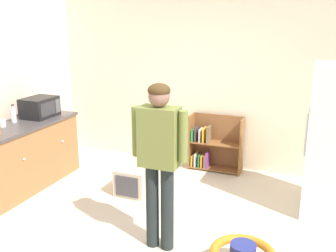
{
  "coord_description": "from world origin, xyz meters",
  "views": [
    {
      "loc": [
        1.47,
        -3.36,
        2.26
      ],
      "look_at": [
        -0.04,
        0.45,
        1.12
      ],
      "focal_mm": 41.59,
      "sensor_mm": 36.0,
      "label": 1
    }
  ],
  "objects_px": {
    "kitchen_counter": "(5,164)",
    "standing_person": "(159,152)",
    "clear_bottle": "(14,115)",
    "pet_carrier": "(136,179)",
    "bookshelf": "(213,146)",
    "microwave": "(40,107)",
    "white_cup": "(3,123)"
  },
  "relations": [
    {
      "from": "kitchen_counter",
      "to": "standing_person",
      "type": "distance_m",
      "value": 2.39
    },
    {
      "from": "kitchen_counter",
      "to": "clear_bottle",
      "type": "relative_size",
      "value": 9.77
    },
    {
      "from": "pet_carrier",
      "to": "bookshelf",
      "type": "bearing_deg",
      "value": 57.7
    },
    {
      "from": "standing_person",
      "to": "microwave",
      "type": "height_order",
      "value": "standing_person"
    },
    {
      "from": "standing_person",
      "to": "clear_bottle",
      "type": "distance_m",
      "value": 2.53
    },
    {
      "from": "kitchen_counter",
      "to": "bookshelf",
      "type": "xyz_separation_m",
      "value": [
        2.24,
        1.92,
        -0.08
      ]
    },
    {
      "from": "kitchen_counter",
      "to": "white_cup",
      "type": "bearing_deg",
      "value": 126.84
    },
    {
      "from": "kitchen_counter",
      "to": "clear_bottle",
      "type": "distance_m",
      "value": 0.67
    },
    {
      "from": "standing_person",
      "to": "pet_carrier",
      "type": "bearing_deg",
      "value": 126.28
    },
    {
      "from": "bookshelf",
      "to": "white_cup",
      "type": "xyz_separation_m",
      "value": [
        -2.34,
        -1.78,
        0.58
      ]
    },
    {
      "from": "standing_person",
      "to": "white_cup",
      "type": "height_order",
      "value": "standing_person"
    },
    {
      "from": "pet_carrier",
      "to": "white_cup",
      "type": "height_order",
      "value": "white_cup"
    },
    {
      "from": "bookshelf",
      "to": "standing_person",
      "type": "bearing_deg",
      "value": -88.4
    },
    {
      "from": "kitchen_counter",
      "to": "microwave",
      "type": "distance_m",
      "value": 0.96
    },
    {
      "from": "microwave",
      "to": "white_cup",
      "type": "relative_size",
      "value": 5.05
    },
    {
      "from": "bookshelf",
      "to": "pet_carrier",
      "type": "bearing_deg",
      "value": -122.3
    },
    {
      "from": "pet_carrier",
      "to": "microwave",
      "type": "bearing_deg",
      "value": 179.89
    },
    {
      "from": "bookshelf",
      "to": "microwave",
      "type": "distance_m",
      "value": 2.61
    },
    {
      "from": "white_cup",
      "to": "pet_carrier",
      "type": "bearing_deg",
      "value": 20.84
    },
    {
      "from": "microwave",
      "to": "clear_bottle",
      "type": "relative_size",
      "value": 1.95
    },
    {
      "from": "microwave",
      "to": "standing_person",
      "type": "bearing_deg",
      "value": -25.47
    },
    {
      "from": "bookshelf",
      "to": "microwave",
      "type": "height_order",
      "value": "microwave"
    },
    {
      "from": "white_cup",
      "to": "bookshelf",
      "type": "bearing_deg",
      "value": 37.24
    },
    {
      "from": "standing_person",
      "to": "microwave",
      "type": "xyz_separation_m",
      "value": [
        -2.3,
        1.1,
        0.02
      ]
    },
    {
      "from": "bookshelf",
      "to": "microwave",
      "type": "relative_size",
      "value": 1.77
    },
    {
      "from": "pet_carrier",
      "to": "white_cup",
      "type": "bearing_deg",
      "value": -159.16
    },
    {
      "from": "standing_person",
      "to": "kitchen_counter",
      "type": "bearing_deg",
      "value": 171.47
    },
    {
      "from": "bookshelf",
      "to": "clear_bottle",
      "type": "bearing_deg",
      "value": -146.82
    },
    {
      "from": "bookshelf",
      "to": "white_cup",
      "type": "bearing_deg",
      "value": -142.76
    },
    {
      "from": "bookshelf",
      "to": "microwave",
      "type": "bearing_deg",
      "value": -152.47
    },
    {
      "from": "bookshelf",
      "to": "clear_bottle",
      "type": "distance_m",
      "value": 2.9
    },
    {
      "from": "kitchen_counter",
      "to": "clear_bottle",
      "type": "height_order",
      "value": "clear_bottle"
    }
  ]
}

